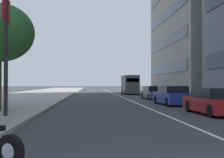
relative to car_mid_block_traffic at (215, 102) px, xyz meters
The scene contains 8 objects.
sidewalk_right_plaza 22.89m from the car_mid_block_traffic, 37.98° to the left, with size 160.00×10.40×0.15m, color #A39E93.
lane_centre_stripe 23.19m from the car_mid_block_traffic, ahead, with size 110.00×0.16×0.01m, color silver.
car_mid_block_traffic is the anchor object (origin of this frame).
car_lead_in_lane 7.03m from the car_mid_block_traffic, ahead, with size 4.75×1.96×1.40m.
car_far_down_avenue 15.65m from the car_mid_block_traffic, ahead, with size 4.64×1.97×1.34m.
delivery_van_ahead 30.04m from the car_mid_block_traffic, ahead, with size 5.93×2.11×2.80m.
street_lamp_with_banners 10.75m from the car_mid_block_traffic, 97.61° to the left, with size 1.26×2.06×7.52m.
street_tree_by_lamp_post 11.92m from the car_mid_block_traffic, 82.34° to the left, with size 3.69×3.69×5.75m.
Camera 1 is at (-3.31, 3.73, 1.57)m, focal length 49.00 mm.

